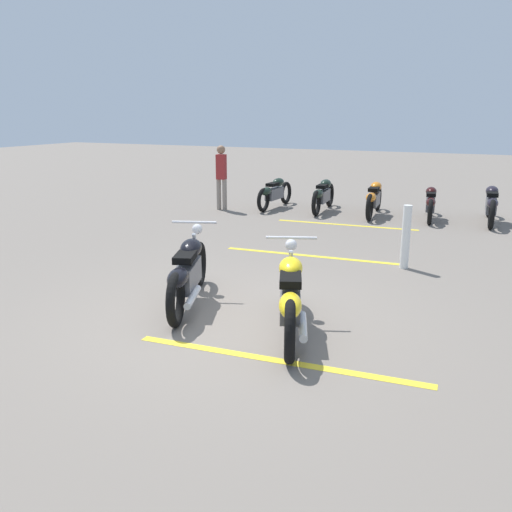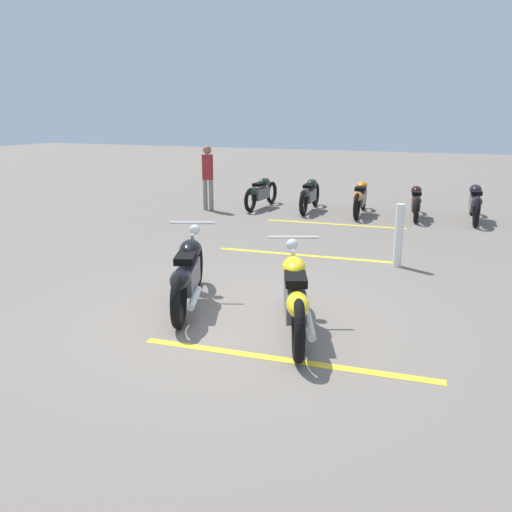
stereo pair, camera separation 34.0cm
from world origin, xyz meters
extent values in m
plane|color=slate|center=(0.00, 0.00, 0.00)|extent=(60.00, 60.00, 0.00)
torus|color=black|center=(0.62, -0.51, 0.34)|extent=(0.67, 0.34, 0.67)
torus|color=black|center=(-0.84, -1.06, 0.34)|extent=(0.67, 0.34, 0.67)
cube|color=#59595E|center=(-0.15, -0.80, 0.42)|extent=(0.86, 0.51, 0.32)
ellipsoid|color=yellow|center=(0.10, -0.71, 0.72)|extent=(0.59, 0.45, 0.24)
ellipsoid|color=yellow|center=(-0.69, -1.01, 0.56)|extent=(0.61, 0.42, 0.22)
cube|color=black|center=(-0.28, -0.85, 0.70)|extent=(0.50, 0.38, 0.09)
cylinder|color=silver|center=(0.41, -0.59, 0.60)|extent=(0.27, 0.15, 0.56)
cylinder|color=silver|center=(0.36, -0.61, 1.02)|extent=(0.25, 0.59, 0.04)
sphere|color=silver|center=(0.55, -0.54, 0.88)|extent=(0.15, 0.15, 0.15)
cylinder|color=silver|center=(-0.48, -1.08, 0.26)|extent=(0.69, 0.33, 0.09)
torus|color=black|center=(0.96, 1.05, 0.34)|extent=(0.67, 0.33, 0.67)
torus|color=black|center=(-0.51, 0.52, 0.34)|extent=(0.67, 0.33, 0.67)
cube|color=#59595E|center=(0.18, 0.77, 0.42)|extent=(0.86, 0.49, 0.32)
ellipsoid|color=black|center=(0.43, 0.86, 0.72)|extent=(0.58, 0.44, 0.24)
ellipsoid|color=black|center=(-0.36, 0.57, 0.56)|extent=(0.61, 0.42, 0.22)
cube|color=black|center=(0.05, 0.72, 0.70)|extent=(0.50, 0.38, 0.09)
cylinder|color=silver|center=(0.74, 0.97, 0.60)|extent=(0.27, 0.14, 0.56)
cylinder|color=silver|center=(0.69, 0.96, 1.02)|extent=(0.25, 0.59, 0.04)
sphere|color=silver|center=(0.88, 1.03, 0.88)|extent=(0.15, 0.15, 0.15)
cylinder|color=silver|center=(-0.15, 0.50, 0.26)|extent=(0.69, 0.32, 0.09)
torus|color=black|center=(8.61, -2.61, 0.33)|extent=(0.67, 0.15, 0.66)
torus|color=black|center=(7.07, -2.71, 0.33)|extent=(0.67, 0.15, 0.66)
cube|color=#59595E|center=(7.79, -2.67, 0.42)|extent=(0.84, 0.27, 0.32)
ellipsoid|color=black|center=(8.06, -2.65, 0.71)|extent=(0.53, 0.31, 0.24)
ellipsoid|color=black|center=(7.23, -2.70, 0.55)|extent=(0.57, 0.27, 0.22)
cube|color=black|center=(7.66, -2.67, 0.69)|extent=(0.45, 0.26, 0.09)
torus|color=black|center=(8.41, -1.25, 0.30)|extent=(0.60, 0.17, 0.60)
torus|color=black|center=(7.03, -1.43, 0.30)|extent=(0.60, 0.17, 0.60)
cube|color=#59595E|center=(7.68, -1.34, 0.37)|extent=(0.77, 0.29, 0.29)
ellipsoid|color=black|center=(7.91, -1.31, 0.64)|extent=(0.49, 0.31, 0.21)
ellipsoid|color=black|center=(7.17, -1.41, 0.50)|extent=(0.52, 0.28, 0.20)
cube|color=black|center=(7.56, -1.36, 0.62)|extent=(0.42, 0.26, 0.08)
torus|color=black|center=(8.39, 0.06, 0.32)|extent=(0.65, 0.16, 0.64)
torus|color=black|center=(6.90, -0.07, 0.32)|extent=(0.65, 0.16, 0.64)
cube|color=#59595E|center=(7.60, -0.01, 0.40)|extent=(0.82, 0.28, 0.31)
ellipsoid|color=orange|center=(7.85, 0.01, 0.69)|extent=(0.52, 0.31, 0.23)
ellipsoid|color=orange|center=(7.05, -0.06, 0.54)|extent=(0.56, 0.28, 0.21)
cube|color=black|center=(7.47, -0.02, 0.67)|extent=(0.44, 0.27, 0.09)
torus|color=black|center=(8.44, 1.37, 0.32)|extent=(0.64, 0.15, 0.63)
torus|color=black|center=(6.97, 1.26, 0.32)|extent=(0.64, 0.15, 0.63)
cube|color=#59595E|center=(7.66, 1.31, 0.40)|extent=(0.81, 0.27, 0.30)
ellipsoid|color=black|center=(7.91, 1.33, 0.68)|extent=(0.51, 0.30, 0.23)
ellipsoid|color=black|center=(7.12, 1.27, 0.53)|extent=(0.55, 0.27, 0.21)
cube|color=black|center=(7.54, 1.30, 0.66)|extent=(0.43, 0.26, 0.09)
torus|color=black|center=(8.37, 2.62, 0.31)|extent=(0.62, 0.12, 0.62)
torus|color=black|center=(6.94, 2.67, 0.31)|extent=(0.62, 0.12, 0.62)
cube|color=#59595E|center=(7.61, 2.65, 0.39)|extent=(0.78, 0.23, 0.29)
ellipsoid|color=black|center=(7.86, 2.64, 0.66)|extent=(0.49, 0.27, 0.22)
ellipsoid|color=black|center=(7.08, 2.66, 0.51)|extent=(0.52, 0.24, 0.20)
cube|color=black|center=(7.49, 2.65, 0.64)|extent=(0.41, 0.24, 0.08)
cylinder|color=gray|center=(6.80, 3.71, 0.40)|extent=(0.12, 0.12, 0.80)
cylinder|color=gray|center=(6.78, 3.87, 0.40)|extent=(0.12, 0.12, 0.80)
cube|color=maroon|center=(6.79, 3.79, 1.12)|extent=(0.20, 0.25, 0.63)
sphere|color=#8C664C|center=(6.79, 3.79, 1.56)|extent=(0.22, 0.22, 0.22)
cylinder|color=white|center=(3.19, -1.53, 0.52)|extent=(0.14, 0.14, 1.05)
cube|color=yellow|center=(-0.87, -0.93, 0.00)|extent=(0.32, 3.20, 0.01)
cube|color=yellow|center=(3.28, 0.12, 0.00)|extent=(0.32, 3.20, 0.01)
cube|color=yellow|center=(6.21, 0.28, 0.00)|extent=(0.32, 3.20, 0.01)
camera|label=1|loc=(-5.67, -2.90, 2.51)|focal=38.15mm
camera|label=2|loc=(-5.80, -2.58, 2.51)|focal=38.15mm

